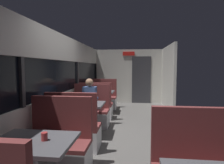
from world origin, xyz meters
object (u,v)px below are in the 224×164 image
dining_table_mid_window (84,108)px  bench_mid_window_facing_entry (91,114)px  dining_table_near_window (33,149)px  bench_near_window_facing_entry (58,149)px  bench_mid_window_facing_end (74,132)px  coffee_cup_secondary (83,100)px  bench_far_window_facing_entry (104,100)px  dining_table_far_window (100,94)px  bench_far_window_facing_end (96,108)px  seated_passenger (90,106)px  coffee_cup_primary (44,136)px

dining_table_mid_window → bench_mid_window_facing_entry: (0.00, 0.70, -0.31)m
dining_table_near_window → bench_near_window_facing_entry: 0.77m
bench_mid_window_facing_end → coffee_cup_secondary: bearing=93.9°
bench_near_window_facing_entry → bench_far_window_facing_entry: same height
dining_table_near_window → dining_table_mid_window: same height
dining_table_near_window → bench_far_window_facing_entry: size_ratio=0.82×
bench_mid_window_facing_end → dining_table_far_window: size_ratio=1.22×
bench_mid_window_facing_end → bench_far_window_facing_entry: (0.00, 3.55, 0.00)m
bench_far_window_facing_entry → coffee_cup_secondary: (-0.06, -2.70, 0.46)m
dining_table_far_window → bench_far_window_facing_entry: bench_far_window_facing_entry is taller
dining_table_near_window → coffee_cup_secondary: size_ratio=10.00×
dining_table_near_window → bench_mid_window_facing_end: 1.48m
bench_near_window_facing_entry → coffee_cup_secondary: 1.67m
bench_near_window_facing_entry → dining_table_far_window: 3.61m
dining_table_far_window → coffee_cup_secondary: 2.00m
bench_far_window_facing_end → seated_passenger: bearing=-90.0°
dining_table_near_window → seated_passenger: (0.00, 2.78, -0.10)m
bench_mid_window_facing_entry → coffee_cup_secondary: 0.71m
seated_passenger → bench_far_window_facing_end: bearing=90.0°
bench_near_window_facing_entry → bench_mid_window_facing_entry: bearing=90.0°
bench_far_window_facing_end → coffee_cup_primary: 3.62m
dining_table_mid_window → dining_table_far_window: same height
bench_mid_window_facing_entry → coffee_cup_secondary: bench_mid_window_facing_entry is taller
bench_near_window_facing_entry → seated_passenger: bearing=90.0°
dining_table_mid_window → bench_far_window_facing_end: bench_far_window_facing_end is taller
dining_table_mid_window → bench_mid_window_facing_end: 0.77m
bench_far_window_facing_entry → coffee_cup_secondary: size_ratio=12.22×
seated_passenger → coffee_cup_primary: 2.78m
bench_near_window_facing_entry → dining_table_mid_window: (0.00, 1.45, 0.31)m
bench_near_window_facing_entry → bench_mid_window_facing_entry: same height
dining_table_far_window → bench_far_window_facing_end: (0.00, -0.70, -0.31)m
dining_table_near_window → bench_mid_window_facing_entry: bench_mid_window_facing_entry is taller
bench_mid_window_facing_end → coffee_cup_secondary: bench_mid_window_facing_end is taller
bench_mid_window_facing_end → seated_passenger: (0.00, 1.33, 0.21)m
bench_mid_window_facing_end → coffee_cup_secondary: 0.97m
bench_near_window_facing_entry → bench_mid_window_facing_end: 0.75m
bench_mid_window_facing_end → bench_mid_window_facing_entry: 1.40m
bench_mid_window_facing_entry → coffee_cup_secondary: (-0.06, -0.55, 0.46)m
bench_near_window_facing_entry → bench_mid_window_facing_end: same height
coffee_cup_primary → bench_mid_window_facing_entry: bearing=92.7°
bench_near_window_facing_entry → bench_far_window_facing_end: bearing=90.0°
seated_passenger → coffee_cup_secondary: bearing=-97.1°
dining_table_far_window → bench_near_window_facing_entry: bearing=-90.0°
dining_table_mid_window → bench_mid_window_facing_entry: size_ratio=0.82×
dining_table_far_window → coffee_cup_secondary: size_ratio=10.00×
dining_table_near_window → bench_mid_window_facing_end: bench_mid_window_facing_end is taller
bench_mid_window_facing_end → seated_passenger: bearing=90.0°
bench_near_window_facing_entry → seated_passenger: 2.09m
seated_passenger → coffee_cup_primary: size_ratio=14.00×
coffee_cup_secondary → bench_near_window_facing_entry: bearing=-87.9°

